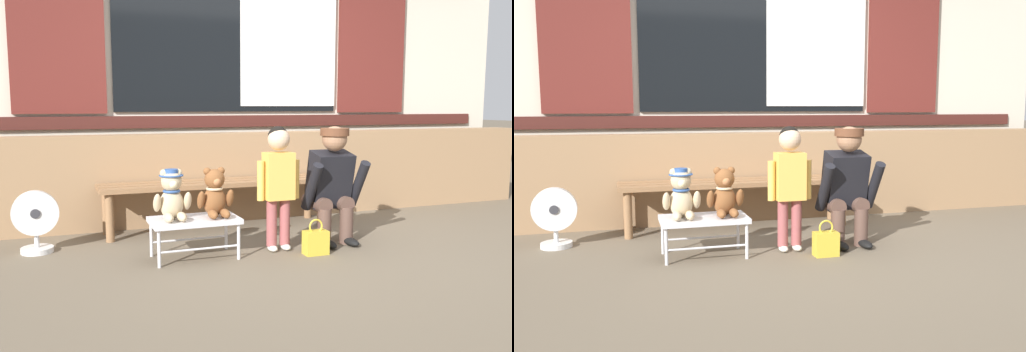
% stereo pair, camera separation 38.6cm
% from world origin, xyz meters
% --- Properties ---
extents(ground_plane, '(60.00, 60.00, 0.00)m').
position_xyz_m(ground_plane, '(0.00, 0.00, 0.00)').
color(ground_plane, brown).
extents(brick_low_wall, '(6.62, 0.25, 0.85)m').
position_xyz_m(brick_low_wall, '(0.00, 1.43, 0.42)').
color(brick_low_wall, '#997551').
rests_on(brick_low_wall, ground).
extents(shop_facade, '(6.75, 0.26, 3.38)m').
position_xyz_m(shop_facade, '(0.00, 1.94, 1.70)').
color(shop_facade, beige).
rests_on(shop_facade, ground).
extents(wooden_bench_long, '(2.10, 0.40, 0.44)m').
position_xyz_m(wooden_bench_long, '(-0.39, 1.06, 0.37)').
color(wooden_bench_long, '#8E6642').
rests_on(wooden_bench_long, ground).
extents(small_display_bench, '(0.64, 0.36, 0.30)m').
position_xyz_m(small_display_bench, '(-0.83, 0.22, 0.27)').
color(small_display_bench, silver).
rests_on(small_display_bench, ground).
extents(teddy_bear_with_hat, '(0.28, 0.27, 0.36)m').
position_xyz_m(teddy_bear_with_hat, '(-0.99, 0.22, 0.47)').
color(teddy_bear_with_hat, '#CCB289').
rests_on(teddy_bear_with_hat, small_display_bench).
extents(teddy_bear_plain, '(0.28, 0.26, 0.36)m').
position_xyz_m(teddy_bear_plain, '(-0.67, 0.22, 0.46)').
color(teddy_bear_plain, brown).
rests_on(teddy_bear_plain, small_display_bench).
extents(child_standing, '(0.35, 0.18, 0.96)m').
position_xyz_m(child_standing, '(-0.17, 0.20, 0.59)').
color(child_standing, '#994C4C').
rests_on(child_standing, ground).
extents(adult_crouching, '(0.50, 0.49, 0.95)m').
position_xyz_m(adult_crouching, '(0.34, 0.27, 0.48)').
color(adult_crouching, brown).
rests_on(adult_crouching, ground).
extents(handbag_on_ground, '(0.18, 0.11, 0.27)m').
position_xyz_m(handbag_on_ground, '(0.05, -0.02, 0.10)').
color(handbag_on_ground, gold).
rests_on(handbag_on_ground, ground).
extents(floor_fan, '(0.34, 0.24, 0.48)m').
position_xyz_m(floor_fan, '(-1.91, 0.78, 0.24)').
color(floor_fan, silver).
rests_on(floor_fan, ground).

